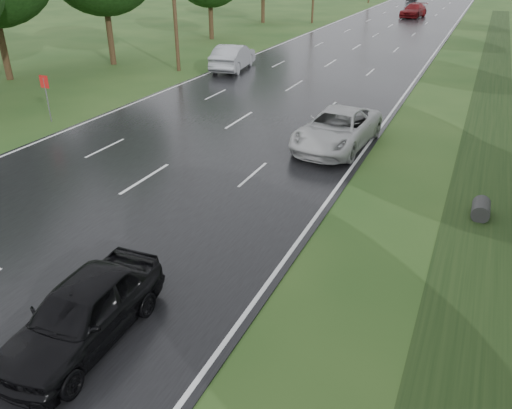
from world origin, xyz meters
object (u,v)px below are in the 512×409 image
object	(u,v)px
road_sign	(45,89)
silver_sedan	(233,57)
dark_sedan	(83,312)
white_pickup	(337,129)

from	to	relation	value
road_sign	silver_sedan	world-z (taller)	road_sign
dark_sedan	silver_sedan	size ratio (longest dim) A/B	0.80
dark_sedan	silver_sedan	world-z (taller)	silver_sedan
dark_sedan	silver_sedan	bearing A→B (deg)	107.64
white_pickup	silver_sedan	size ratio (longest dim) A/B	1.05
dark_sedan	road_sign	bearing A→B (deg)	134.38
road_sign	dark_sedan	world-z (taller)	road_sign
silver_sedan	white_pickup	bearing A→B (deg)	123.17
white_pickup	silver_sedan	distance (m)	16.79
road_sign	dark_sedan	bearing A→B (deg)	-43.13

